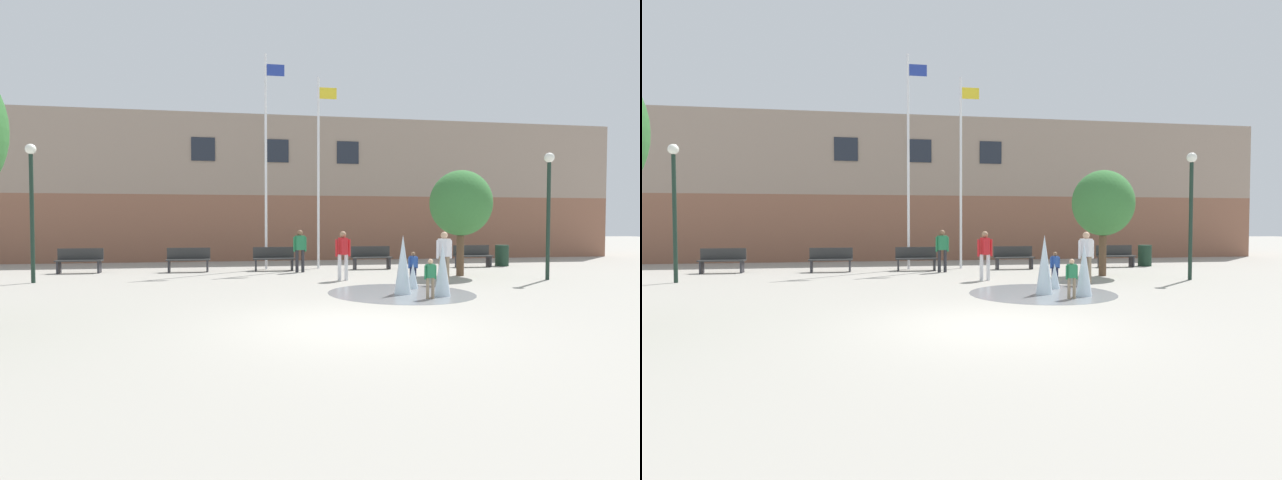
# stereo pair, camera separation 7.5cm
# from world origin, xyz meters

# --- Properties ---
(ground_plane) EXTENTS (100.00, 100.00, 0.00)m
(ground_plane) POSITION_xyz_m (0.00, 0.00, 0.00)
(ground_plane) COLOR #9E998E
(library_building) EXTENTS (36.00, 6.05, 7.08)m
(library_building) POSITION_xyz_m (0.00, 18.57, 3.54)
(library_building) COLOR brown
(library_building) RESTS_ON ground
(splash_fountain) EXTENTS (3.87, 3.87, 1.55)m
(splash_fountain) POSITION_xyz_m (2.61, 3.69, 0.58)
(splash_fountain) COLOR gray
(splash_fountain) RESTS_ON ground
(park_bench_far_left) EXTENTS (1.60, 0.44, 0.91)m
(park_bench_far_left) POSITION_xyz_m (-7.70, 10.86, 0.48)
(park_bench_far_left) COLOR #28282D
(park_bench_far_left) RESTS_ON ground
(park_bench_left_of_flagpoles) EXTENTS (1.60, 0.44, 0.91)m
(park_bench_left_of_flagpoles) POSITION_xyz_m (-3.78, 10.63, 0.48)
(park_bench_left_of_flagpoles) COLOR #28282D
(park_bench_left_of_flagpoles) RESTS_ON ground
(park_bench_under_left_flagpole) EXTENTS (1.60, 0.44, 0.91)m
(park_bench_under_left_flagpole) POSITION_xyz_m (-0.56, 10.64, 0.48)
(park_bench_under_left_flagpole) COLOR #28282D
(park_bench_under_left_flagpole) RESTS_ON ground
(park_bench_under_right_flagpole) EXTENTS (1.60, 0.44, 0.91)m
(park_bench_under_right_flagpole) POSITION_xyz_m (3.34, 10.61, 0.48)
(park_bench_under_right_flagpole) COLOR #28282D
(park_bench_under_right_flagpole) RESTS_ON ground
(park_bench_far_right) EXTENTS (1.60, 0.44, 0.91)m
(park_bench_far_right) POSITION_xyz_m (7.79, 10.78, 0.48)
(park_bench_far_right) COLOR #28282D
(park_bench_far_right) RESTS_ON ground
(child_in_fountain) EXTENTS (0.31, 0.24, 0.99)m
(child_in_fountain) POSITION_xyz_m (3.26, 5.64, 0.58)
(child_in_fountain) COLOR #1E233D
(child_in_fountain) RESTS_ON ground
(adult_near_bench) EXTENTS (0.50, 0.37, 1.59)m
(adult_near_bench) POSITION_xyz_m (1.37, 6.94, 0.93)
(adult_near_bench) COLOR silver
(adult_near_bench) RESTS_ON ground
(adult_watching) EXTENTS (0.50, 0.39, 1.59)m
(adult_watching) POSITION_xyz_m (4.21, 5.54, 0.93)
(adult_watching) COLOR #89755B
(adult_watching) RESTS_ON ground
(child_with_pink_shirt) EXTENTS (0.31, 0.17, 0.99)m
(child_with_pink_shirt) POSITION_xyz_m (2.65, 2.81, 0.58)
(child_with_pink_shirt) COLOR #89755B
(child_with_pink_shirt) RESTS_ON ground
(teen_by_trashcan) EXTENTS (0.50, 0.31, 1.59)m
(teen_by_trashcan) POSITION_xyz_m (0.35, 9.79, 0.93)
(teen_by_trashcan) COLOR #28282D
(teen_by_trashcan) RESTS_ON ground
(flagpole_left) EXTENTS (0.80, 0.10, 8.53)m
(flagpole_left) POSITION_xyz_m (-0.79, 11.27, 4.51)
(flagpole_left) COLOR silver
(flagpole_left) RESTS_ON ground
(flagpole_right) EXTENTS (0.80, 0.10, 7.71)m
(flagpole_right) POSITION_xyz_m (1.33, 11.27, 4.10)
(flagpole_right) COLOR silver
(flagpole_right) RESTS_ON ground
(lamp_post_left_lane) EXTENTS (0.32, 0.32, 4.28)m
(lamp_post_left_lane) POSITION_xyz_m (-8.22, 7.94, 2.76)
(lamp_post_left_lane) COLOR #192D23
(lamp_post_left_lane) RESTS_ON ground
(lamp_post_right_lane) EXTENTS (0.32, 0.32, 4.13)m
(lamp_post_right_lane) POSITION_xyz_m (8.01, 6.03, 2.68)
(lamp_post_right_lane) COLOR #192D23
(lamp_post_right_lane) RESTS_ON ground
(trash_can) EXTENTS (0.56, 0.56, 0.90)m
(trash_can) POSITION_xyz_m (9.26, 11.03, 0.45)
(trash_can) COLOR #193323
(trash_can) RESTS_ON ground
(street_tree_near_building) EXTENTS (2.15, 2.15, 3.69)m
(street_tree_near_building) POSITION_xyz_m (5.74, 7.66, 2.54)
(street_tree_near_building) COLOR brown
(street_tree_near_building) RESTS_ON ground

